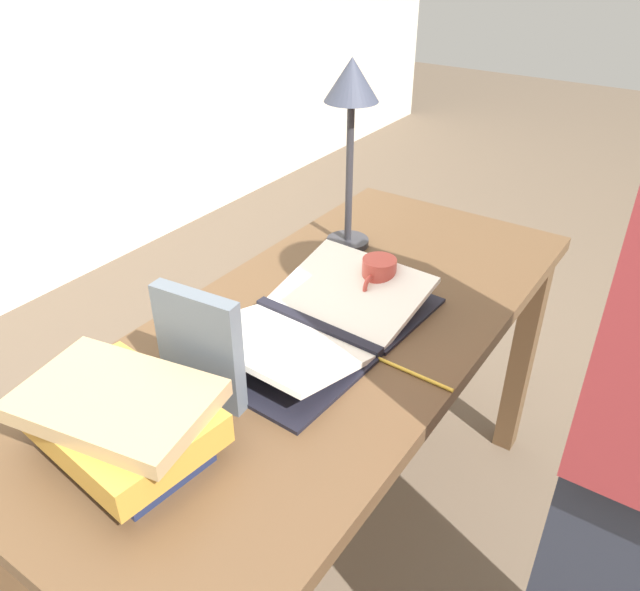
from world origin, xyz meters
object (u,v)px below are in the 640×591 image
(reading_lamp, at_px, (351,104))
(coffee_mug, at_px, (378,278))
(book_stack_tall, at_px, (120,420))
(pencil, at_px, (413,373))
(book_standing_upright, at_px, (200,348))
(open_book, at_px, (316,322))

(reading_lamp, xyz_separation_m, coffee_mug, (-0.18, -0.19, -0.32))
(book_stack_tall, xyz_separation_m, pencil, (0.44, -0.30, -0.06))
(book_standing_upright, bearing_deg, book_stack_tall, 167.66)
(book_stack_tall, height_order, coffee_mug, book_stack_tall)
(book_stack_tall, relative_size, book_standing_upright, 1.50)
(book_standing_upright, bearing_deg, reading_lamp, 4.06)
(reading_lamp, bearing_deg, book_standing_upright, -170.22)
(reading_lamp, bearing_deg, pencil, -134.78)
(book_stack_tall, distance_m, reading_lamp, 0.88)
(reading_lamp, relative_size, coffee_mug, 4.40)
(book_stack_tall, height_order, book_standing_upright, book_standing_upright)
(reading_lamp, relative_size, pencil, 2.81)
(open_book, height_order, pencil, open_book)
(book_standing_upright, relative_size, pencil, 1.31)
(open_book, bearing_deg, pencil, -91.44)
(book_stack_tall, bearing_deg, coffee_mug, -8.61)
(book_standing_upright, distance_m, pencil, 0.40)
(open_book, height_order, book_stack_tall, book_stack_tall)
(book_stack_tall, xyz_separation_m, coffee_mug, (0.65, -0.10, -0.02))
(reading_lamp, xyz_separation_m, pencil, (-0.39, -0.39, -0.36))
(book_standing_upright, relative_size, coffee_mug, 2.05)
(book_standing_upright, height_order, coffee_mug, book_standing_upright)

